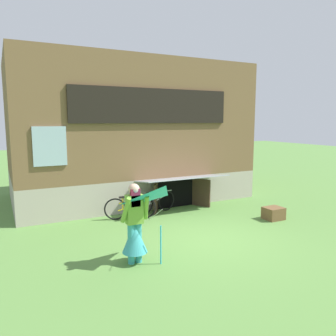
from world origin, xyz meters
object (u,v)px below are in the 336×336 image
Objects in this scene: person at (135,230)px; wooden_crate at (273,213)px; bicycle_yellow at (130,208)px; kite at (166,207)px; bicycle_silver at (155,202)px.

wooden_crate is at bearing 2.03° from person.
person reaches higher than bicycle_yellow.
bicycle_yellow is (1.00, 2.95, -0.36)m from person.
bicycle_yellow is (0.57, 3.52, -0.94)m from kite.
bicycle_yellow reaches higher than wooden_crate.
person is 1.10× the size of bicycle_silver.
wooden_crate is at bearing -50.44° from bicycle_silver.
bicycle_silver is 1.03× the size of bicycle_yellow.
kite is 4.21m from bicycle_silver.
bicycle_silver is at bearing 142.00° from wooden_crate.
bicycle_silver is 1.00m from bicycle_yellow.
bicycle_yellow is at bearing 153.00° from wooden_crate.
person reaches higher than bicycle_silver.
wooden_crate is at bearing 19.88° from kite.
bicycle_silver is at bearing 34.31° from bicycle_yellow.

